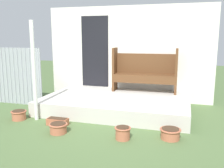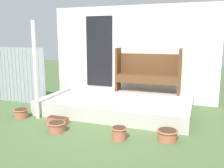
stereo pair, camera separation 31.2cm
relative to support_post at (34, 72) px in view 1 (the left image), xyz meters
name	(u,v)px [view 1 (the left image)]	position (x,y,z in m)	size (l,w,h in m)	color
ground_plane	(102,125)	(1.47, 0.10, -1.05)	(24.00, 24.00, 0.00)	#516B3D
porch_slab	(116,103)	(1.46, 1.20, -0.89)	(3.45, 2.20, 0.33)	beige
house_wall	(126,54)	(1.42, 2.33, 0.25)	(4.65, 0.08, 2.60)	white
support_post	(34,72)	(0.00, 0.00, 0.00)	(0.08, 0.08, 2.10)	white
bench	(145,70)	(2.01, 1.99, -0.15)	(1.68, 0.44, 1.15)	brown
flower_pot_left	(19,115)	(-0.36, -0.11, -0.94)	(0.33, 0.33, 0.20)	#B76647
flower_pot_middle	(58,128)	(0.82, -0.55, -0.95)	(0.35, 0.35, 0.19)	#B76647
flower_pot_right	(123,132)	(2.05, -0.49, -0.93)	(0.29, 0.29, 0.23)	#B76647
flower_pot_far_right	(170,133)	(2.84, -0.24, -0.94)	(0.37, 0.37, 0.19)	#B76647
planter_box_rect	(58,122)	(0.61, -0.18, -0.98)	(0.43, 0.18, 0.15)	#B26042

